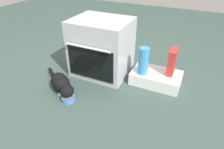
% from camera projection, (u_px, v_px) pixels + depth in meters
% --- Properties ---
extents(ground, '(8.00, 8.00, 0.00)m').
position_uv_depth(ground, '(85.00, 86.00, 2.16)').
color(ground, '#384C47').
extents(oven, '(0.64, 0.57, 0.65)m').
position_uv_depth(oven, '(102.00, 48.00, 2.24)').
color(oven, '#B7BABF').
rests_on(oven, ground).
extents(pantry_cabinet, '(0.53, 0.33, 0.14)m').
position_uv_depth(pantry_cabinet, '(156.00, 78.00, 2.18)').
color(pantry_cabinet, white).
rests_on(pantry_cabinet, ground).
extents(food_bowl, '(0.14, 0.14, 0.08)m').
position_uv_depth(food_bowl, '(68.00, 98.00, 1.93)').
color(food_bowl, '#4C7AB7').
rests_on(food_bowl, ground).
extents(cat, '(0.57, 0.40, 0.20)m').
position_uv_depth(cat, '(62.00, 84.00, 2.01)').
color(cat, black).
rests_on(cat, ground).
extents(water_bottle, '(0.11, 0.11, 0.30)m').
position_uv_depth(water_bottle, '(143.00, 61.00, 2.05)').
color(water_bottle, '#388CD1').
rests_on(water_bottle, pantry_cabinet).
extents(cereal_box, '(0.07, 0.18, 0.28)m').
position_uv_depth(cereal_box, '(172.00, 62.00, 2.06)').
color(cereal_box, '#B72D28').
rests_on(cereal_box, pantry_cabinet).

